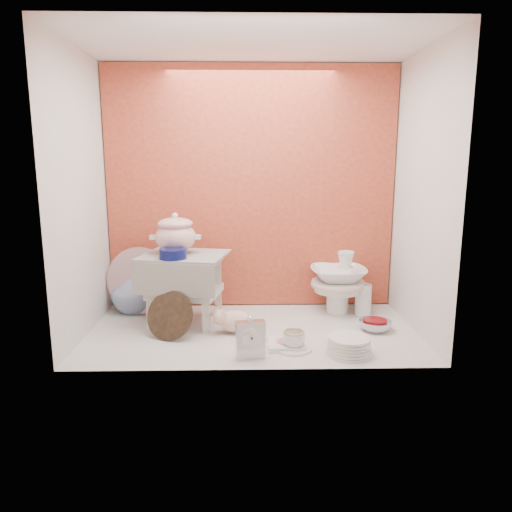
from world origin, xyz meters
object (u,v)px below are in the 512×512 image
at_px(crystal_bowl, 375,325).
at_px(soup_tureen, 175,233).
at_px(gold_rim_teacup, 294,339).
at_px(step_stool, 185,289).
at_px(blue_white_vase, 133,291).
at_px(plush_pig, 235,321).
at_px(floral_platter, 140,281).
at_px(mantel_clock, 250,338).
at_px(dinner_plate_stack, 349,346).
at_px(porcelain_tower, 338,282).

bearing_deg(crystal_bowl, soup_tureen, 170.32).
bearing_deg(gold_rim_teacup, step_stool, 144.12).
xyz_separation_m(blue_white_vase, plush_pig, (0.64, -0.39, -0.07)).
bearing_deg(plush_pig, blue_white_vase, 157.09).
xyz_separation_m(step_stool, gold_rim_teacup, (0.59, -0.42, -0.15)).
bearing_deg(floral_platter, crystal_bowl, -13.95).
xyz_separation_m(floral_platter, blue_white_vase, (-0.05, 0.03, -0.07)).
distance_m(mantel_clock, gold_rim_teacup, 0.24).
height_order(step_stool, mantel_clock, step_stool).
xyz_separation_m(mantel_clock, gold_rim_teacup, (0.22, 0.10, -0.05)).
distance_m(blue_white_vase, crystal_bowl, 1.47).
distance_m(dinner_plate_stack, porcelain_tower, 0.68).
height_order(soup_tureen, blue_white_vase, soup_tureen).
distance_m(blue_white_vase, gold_rim_teacup, 1.14).
relative_size(gold_rim_teacup, porcelain_tower, 0.28).
bearing_deg(blue_white_vase, crystal_bowl, -14.58).
xyz_separation_m(plush_pig, dinner_plate_stack, (0.56, -0.31, -0.02)).
height_order(floral_platter, dinner_plate_stack, floral_platter).
xyz_separation_m(floral_platter, crystal_bowl, (1.36, -0.34, -0.18)).
height_order(blue_white_vase, gold_rim_teacup, blue_white_vase).
xyz_separation_m(soup_tureen, mantel_clock, (0.42, -0.55, -0.42)).
xyz_separation_m(floral_platter, mantel_clock, (0.67, -0.70, -0.10)).
relative_size(step_stool, gold_rim_teacup, 4.19).
xyz_separation_m(step_stool, mantel_clock, (0.37, -0.52, -0.10)).
distance_m(step_stool, gold_rim_teacup, 0.74).
relative_size(step_stool, soup_tureen, 1.68).
bearing_deg(floral_platter, mantel_clock, -46.40).
relative_size(dinner_plate_stack, crystal_bowl, 1.22).
height_order(blue_white_vase, dinner_plate_stack, blue_white_vase).
height_order(blue_white_vase, crystal_bowl, blue_white_vase).
relative_size(plush_pig, porcelain_tower, 0.59).
bearing_deg(soup_tureen, floral_platter, 149.15).
relative_size(plush_pig, crystal_bowl, 1.24).
height_order(floral_platter, gold_rim_teacup, floral_platter).
bearing_deg(gold_rim_teacup, mantel_clock, -156.18).
bearing_deg(step_stool, soup_tureen, 158.95).
xyz_separation_m(blue_white_vase, porcelain_tower, (1.27, -0.04, 0.06)).
xyz_separation_m(step_stool, floral_platter, (-0.30, 0.18, 0.00)).
distance_m(soup_tureen, floral_platter, 0.43).
distance_m(soup_tureen, plush_pig, 0.60).
bearing_deg(porcelain_tower, dinner_plate_stack, -95.82).
xyz_separation_m(crystal_bowl, porcelain_tower, (-0.15, 0.33, 0.16)).
xyz_separation_m(dinner_plate_stack, porcelain_tower, (0.07, 0.66, 0.15)).
height_order(floral_platter, porcelain_tower, floral_platter).
distance_m(floral_platter, gold_rim_teacup, 1.08).
bearing_deg(gold_rim_teacup, crystal_bowl, 29.08).
relative_size(soup_tureen, plush_pig, 1.21).
distance_m(plush_pig, porcelain_tower, 0.73).
bearing_deg(gold_rim_teacup, blue_white_vase, 145.95).
height_order(mantel_clock, porcelain_tower, porcelain_tower).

